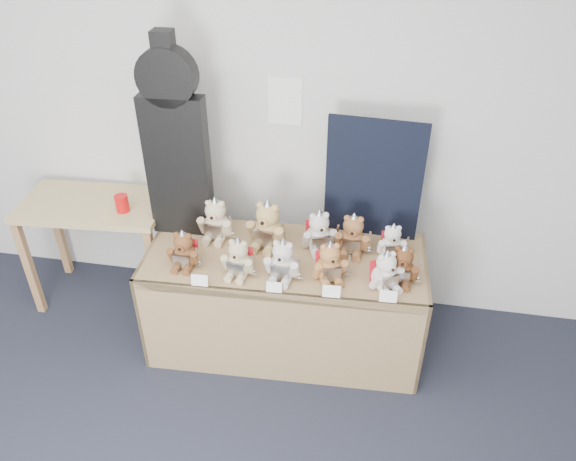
% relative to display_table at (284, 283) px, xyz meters
% --- Properties ---
extents(room_shell, '(6.00, 6.00, 6.00)m').
position_rel_display_table_xyz_m(room_shell, '(-0.10, 0.61, 0.90)').
color(room_shell, white).
rests_on(room_shell, floor).
extents(display_table, '(1.71, 0.78, 0.70)m').
position_rel_display_table_xyz_m(display_table, '(0.00, 0.00, 0.00)').
color(display_table, olive).
rests_on(display_table, floor).
extents(side_table, '(0.98, 0.59, 0.79)m').
position_rel_display_table_xyz_m(side_table, '(-1.34, 0.31, 0.11)').
color(side_table, tan).
rests_on(side_table, floor).
extents(guitar_case, '(0.38, 0.12, 1.24)m').
position_rel_display_table_xyz_m(guitar_case, '(-0.68, 0.24, 0.76)').
color(guitar_case, black).
rests_on(guitar_case, display_table).
extents(navy_board, '(0.58, 0.06, 0.77)m').
position_rel_display_table_xyz_m(navy_board, '(0.47, 0.40, 0.54)').
color(navy_board, black).
rests_on(navy_board, display_table).
extents(red_cup, '(0.08, 0.08, 0.11)m').
position_rel_display_table_xyz_m(red_cup, '(-1.09, 0.24, 0.30)').
color(red_cup, red).
rests_on(red_cup, side_table).
extents(teddy_front_far_left, '(0.21, 0.18, 0.26)m').
position_rel_display_table_xyz_m(teddy_front_far_left, '(-0.56, -0.12, 0.25)').
color(teddy_front_far_left, brown).
rests_on(teddy_front_far_left, display_table).
extents(teddy_front_left, '(0.21, 0.19, 0.26)m').
position_rel_display_table_xyz_m(teddy_front_left, '(-0.23, -0.14, 0.26)').
color(teddy_front_left, tan).
rests_on(teddy_front_left, display_table).
extents(teddy_front_centre, '(0.23, 0.19, 0.28)m').
position_rel_display_table_xyz_m(teddy_front_centre, '(0.02, -0.13, 0.26)').
color(teddy_front_centre, beige).
rests_on(teddy_front_centre, display_table).
extents(teddy_front_right, '(0.22, 0.21, 0.27)m').
position_rel_display_table_xyz_m(teddy_front_right, '(0.28, -0.09, 0.26)').
color(teddy_front_right, '#A56F3E').
rests_on(teddy_front_right, display_table).
extents(teddy_front_far_right, '(0.21, 0.21, 0.26)m').
position_rel_display_table_xyz_m(teddy_front_far_right, '(0.59, -0.11, 0.25)').
color(teddy_front_far_right, silver).
rests_on(teddy_front_far_right, display_table).
extents(teddy_front_end, '(0.21, 0.18, 0.26)m').
position_rel_display_table_xyz_m(teddy_front_end, '(0.68, -0.05, 0.26)').
color(teddy_front_end, brown).
rests_on(teddy_front_end, display_table).
extents(teddy_back_left, '(0.25, 0.20, 0.30)m').
position_rel_display_table_xyz_m(teddy_back_left, '(-0.46, 0.19, 0.27)').
color(teddy_back_left, beige).
rests_on(teddy_back_left, display_table).
extents(teddy_back_centre_left, '(0.28, 0.25, 0.34)m').
position_rel_display_table_xyz_m(teddy_back_centre_left, '(-0.13, 0.16, 0.29)').
color(teddy_back_centre_left, tan).
rests_on(teddy_back_centre_left, display_table).
extents(teddy_back_centre_right, '(0.24, 0.22, 0.29)m').
position_rel_display_table_xyz_m(teddy_back_centre_right, '(0.18, 0.19, 0.26)').
color(teddy_back_centre_right, beige).
rests_on(teddy_back_centre_right, display_table).
extents(teddy_back_right, '(0.23, 0.19, 0.29)m').
position_rel_display_table_xyz_m(teddy_back_right, '(0.38, 0.19, 0.27)').
color(teddy_back_right, '#905F39').
rests_on(teddy_back_right, display_table).
extents(teddy_back_end, '(0.19, 0.17, 0.23)m').
position_rel_display_table_xyz_m(teddy_back_end, '(0.62, 0.20, 0.24)').
color(teddy_back_end, white).
rests_on(teddy_back_end, display_table).
extents(entry_card_a, '(0.10, 0.02, 0.07)m').
position_rel_display_table_xyz_m(entry_card_a, '(-0.42, -0.29, 0.19)').
color(entry_card_a, white).
rests_on(entry_card_a, display_table).
extents(entry_card_b, '(0.09, 0.02, 0.06)m').
position_rel_display_table_xyz_m(entry_card_b, '(-0.00, -0.27, 0.18)').
color(entry_card_b, white).
rests_on(entry_card_b, display_table).
extents(entry_card_c, '(0.10, 0.03, 0.07)m').
position_rel_display_table_xyz_m(entry_card_c, '(0.31, -0.25, 0.19)').
color(entry_card_c, white).
rests_on(entry_card_c, display_table).
extents(entry_card_d, '(0.10, 0.02, 0.07)m').
position_rel_display_table_xyz_m(entry_card_d, '(0.61, -0.24, 0.19)').
color(entry_card_d, white).
rests_on(entry_card_d, display_table).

